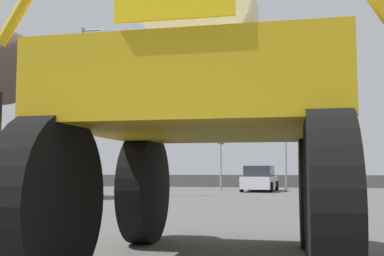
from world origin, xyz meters
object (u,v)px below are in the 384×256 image
Objects in this scene: traffic_signal_far_left at (285,142)px; streetlight_far_left at (83,102)px; traffic_signal_far_right at (221,146)px; sedan_ahead at (260,179)px; oversize_sprayer at (209,114)px.

traffic_signal_far_left is 12.17m from streetlight_far_left.
traffic_signal_far_left reaches higher than traffic_signal_far_right.
streetlight_far_left is (-10.19, -6.43, 1.74)m from traffic_signal_far_left.
streetlight_far_left reaches higher than sedan_ahead.
traffic_signal_far_left is 3.91m from traffic_signal_far_right.
oversize_sprayer is 1.33× the size of traffic_signal_far_left.
streetlight_far_left is at bearing -147.73° from traffic_signal_far_left.
streetlight_far_left is at bearing 132.80° from sedan_ahead.
sedan_ahead is 2.74m from traffic_signal_far_left.
traffic_signal_far_left is at bearing 32.27° from streetlight_far_left.
traffic_signal_far_left is (1.57, 0.06, 2.25)m from sedan_ahead.
sedan_ahead is 3.11m from traffic_signal_far_right.
oversize_sprayer is 18.46m from streetlight_far_left.
oversize_sprayer is at bearing -93.66° from traffic_signal_far_left.
oversize_sprayer is 0.63× the size of streetlight_far_left.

